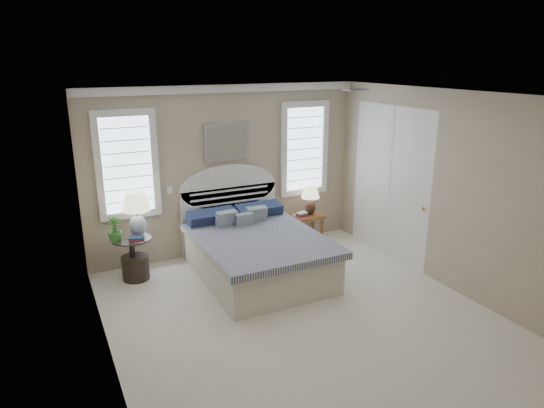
{
  "coord_description": "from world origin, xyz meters",
  "views": [
    {
      "loc": [
        -2.69,
        -4.62,
        3.09
      ],
      "look_at": [
        0.07,
        1.0,
        1.19
      ],
      "focal_mm": 32.0,
      "sensor_mm": 36.0,
      "label": 1
    }
  ],
  "objects_px": {
    "floor_pot": "(136,268)",
    "bed": "(254,249)",
    "side_table_left": "(133,254)",
    "nightstand_right": "(307,223)",
    "lamp_right": "(310,197)",
    "lamp_left": "(137,209)"
  },
  "relations": [
    {
      "from": "bed",
      "to": "lamp_left",
      "type": "relative_size",
      "value": 3.48
    },
    {
      "from": "bed",
      "to": "floor_pot",
      "type": "height_order",
      "value": "bed"
    },
    {
      "from": "bed",
      "to": "nightstand_right",
      "type": "relative_size",
      "value": 4.29
    },
    {
      "from": "bed",
      "to": "side_table_left",
      "type": "bearing_deg",
      "value": 160.26
    },
    {
      "from": "lamp_right",
      "to": "nightstand_right",
      "type": "bearing_deg",
      "value": 173.06
    },
    {
      "from": "floor_pot",
      "to": "lamp_right",
      "type": "relative_size",
      "value": 0.76
    },
    {
      "from": "floor_pot",
      "to": "lamp_left",
      "type": "xyz_separation_m",
      "value": [
        0.1,
        0.09,
        0.85
      ]
    },
    {
      "from": "side_table_left",
      "to": "lamp_right",
      "type": "height_order",
      "value": "lamp_right"
    },
    {
      "from": "floor_pot",
      "to": "bed",
      "type": "bearing_deg",
      "value": -19.48
    },
    {
      "from": "lamp_left",
      "to": "lamp_right",
      "type": "xyz_separation_m",
      "value": [
        2.88,
        0.02,
        -0.19
      ]
    },
    {
      "from": "bed",
      "to": "lamp_right",
      "type": "distance_m",
      "value": 1.58
    },
    {
      "from": "side_table_left",
      "to": "floor_pot",
      "type": "xyz_separation_m",
      "value": [
        0.02,
        -0.02,
        -0.21
      ]
    },
    {
      "from": "nightstand_right",
      "to": "lamp_right",
      "type": "height_order",
      "value": "lamp_right"
    },
    {
      "from": "nightstand_right",
      "to": "lamp_left",
      "type": "height_order",
      "value": "lamp_left"
    },
    {
      "from": "side_table_left",
      "to": "floor_pot",
      "type": "bearing_deg",
      "value": -36.19
    },
    {
      "from": "nightstand_right",
      "to": "side_table_left",
      "type": "bearing_deg",
      "value": -178.06
    },
    {
      "from": "side_table_left",
      "to": "floor_pot",
      "type": "distance_m",
      "value": 0.21
    },
    {
      "from": "lamp_left",
      "to": "lamp_right",
      "type": "distance_m",
      "value": 2.89
    },
    {
      "from": "side_table_left",
      "to": "lamp_left",
      "type": "bearing_deg",
      "value": 32.22
    },
    {
      "from": "side_table_left",
      "to": "lamp_left",
      "type": "distance_m",
      "value": 0.66
    },
    {
      "from": "side_table_left",
      "to": "floor_pot",
      "type": "height_order",
      "value": "side_table_left"
    },
    {
      "from": "bed",
      "to": "lamp_left",
      "type": "xyz_separation_m",
      "value": [
        -1.53,
        0.67,
        0.64
      ]
    }
  ]
}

